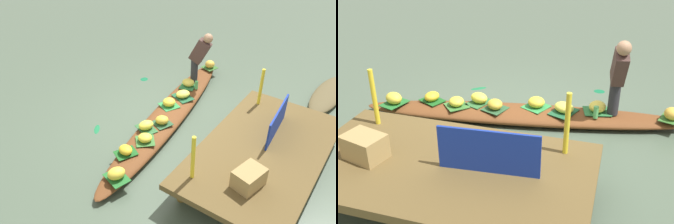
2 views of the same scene
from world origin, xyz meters
TOP-DOWN VIEW (x-y plane):
  - canal_water at (0.00, 0.00)m, footprint 40.00×40.00m
  - dock_platform at (0.36, 2.10)m, footprint 3.20×1.80m
  - vendor_boat at (0.00, 0.00)m, footprint 5.09×1.48m
  - leaf_mat_0 at (-2.12, -0.27)m, footprint 0.39×0.40m
  - banana_bunch_0 at (-2.12, -0.27)m, footprint 0.31×0.31m
  - leaf_mat_1 at (1.04, 0.21)m, footprint 0.46×0.46m
  - banana_bunch_1 at (1.04, 0.21)m, footprint 0.32×0.33m
  - leaf_mat_2 at (0.74, 0.00)m, footprint 0.41×0.48m
  - banana_bunch_2 at (0.74, 0.00)m, footprint 0.35×0.31m
  - leaf_mat_3 at (-1.07, -0.22)m, footprint 0.47×0.41m
  - banana_bunch_3 at (-1.07, -0.22)m, footprint 0.27×0.30m
  - leaf_mat_4 at (2.00, 0.41)m, footprint 0.39×0.46m
  - banana_bunch_4 at (2.00, 0.41)m, footprint 0.35×0.32m
  - leaf_mat_5 at (-0.59, -0.05)m, footprint 0.45×0.51m
  - banana_bunch_5 at (-0.59, -0.05)m, footprint 0.39×0.36m
  - leaf_mat_6 at (0.43, 0.14)m, footprint 0.41×0.42m
  - banana_bunch_6 at (0.43, 0.14)m, footprint 0.33×0.34m
  - leaf_mat_7 at (-0.15, -0.11)m, footprint 0.46×0.47m
  - banana_bunch_7 at (-0.15, -0.11)m, footprint 0.36×0.36m
  - leaf_mat_8 at (1.48, 0.14)m, footprint 0.44×0.41m
  - banana_bunch_8 at (1.48, 0.14)m, footprint 0.27×0.30m
  - vendor_person at (-1.31, -0.11)m, footprint 0.26×0.51m
  - water_bottle at (-1.06, -0.01)m, footprint 0.07×0.07m
  - market_banner at (-0.14, 2.10)m, footprint 1.07×0.12m
  - railing_post_west at (-0.84, 1.50)m, footprint 0.06×0.06m
  - railing_post_east at (1.56, 1.50)m, footprint 0.06×0.06m
  - produce_crate at (1.24, 2.23)m, footprint 0.50×0.41m
  - drifting_plant_0 at (1.10, -0.95)m, footprint 0.30×0.26m
  - drifting_plant_1 at (-1.01, -1.45)m, footprint 0.20×0.19m

SIDE VIEW (x-z plane):
  - canal_water at x=0.00m, z-range 0.00..0.00m
  - drifting_plant_0 at x=1.10m, z-range 0.00..0.01m
  - drifting_plant_1 at x=-1.01m, z-range 0.00..0.01m
  - vendor_boat at x=0.00m, z-range 0.00..0.20m
  - leaf_mat_0 at x=-2.12m, z-range 0.20..0.21m
  - leaf_mat_1 at x=1.04m, z-range 0.20..0.21m
  - leaf_mat_2 at x=0.74m, z-range 0.20..0.21m
  - leaf_mat_3 at x=-1.07m, z-range 0.20..0.21m
  - leaf_mat_4 at x=2.00m, z-range 0.20..0.21m
  - leaf_mat_5 at x=-0.59m, z-range 0.20..0.21m
  - leaf_mat_6 at x=0.43m, z-range 0.20..0.21m
  - leaf_mat_7 at x=-0.15m, z-range 0.20..0.21m
  - leaf_mat_8 at x=1.48m, z-range 0.20..0.21m
  - banana_bunch_1 at x=1.04m, z-range 0.20..0.34m
  - banana_bunch_8 at x=1.48m, z-range 0.20..0.35m
  - banana_bunch_5 at x=-0.59m, z-range 0.20..0.35m
  - banana_bunch_6 at x=0.43m, z-range 0.20..0.36m
  - banana_bunch_3 at x=-1.07m, z-range 0.20..0.36m
  - banana_bunch_7 at x=-0.15m, z-range 0.20..0.36m
  - banana_bunch_2 at x=0.74m, z-range 0.20..0.36m
  - water_bottle at x=-1.06m, z-range 0.20..0.38m
  - banana_bunch_4 at x=2.00m, z-range 0.20..0.38m
  - banana_bunch_0 at x=-2.12m, z-range 0.20..0.38m
  - dock_platform at x=0.36m, z-range 0.18..0.66m
  - produce_crate at x=1.24m, z-range 0.48..0.76m
  - market_banner at x=-0.14m, z-range 0.48..0.97m
  - railing_post_west at x=-0.84m, z-range 0.48..1.22m
  - railing_post_east at x=1.56m, z-range 0.48..1.22m
  - vendor_person at x=-1.31m, z-range 0.28..1.49m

